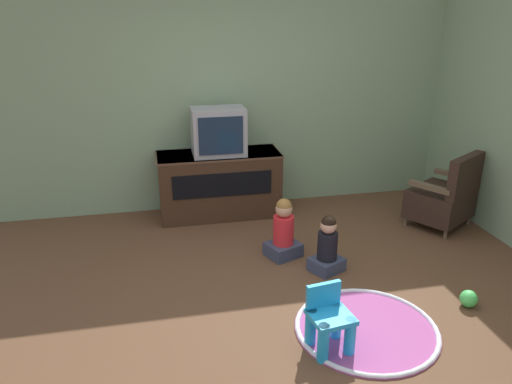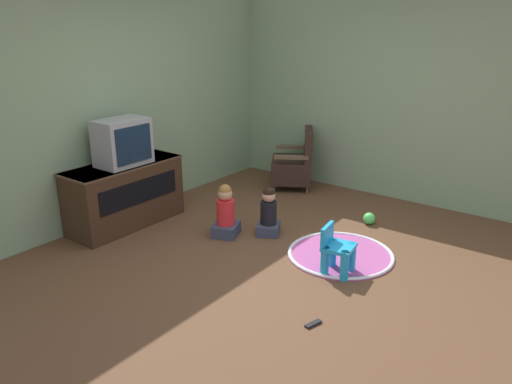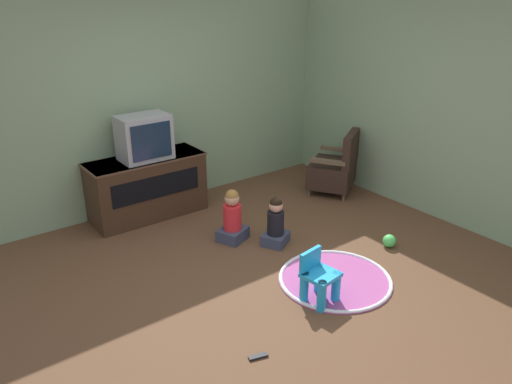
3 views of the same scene
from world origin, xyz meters
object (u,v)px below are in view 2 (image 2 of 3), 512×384
(yellow_kid_chair, at_px, (337,253))
(child_watching_center, at_px, (226,214))
(child_watching_left, at_px, (269,214))
(toy_ball, at_px, (369,218))
(television, at_px, (123,142))
(tv_cabinet, at_px, (125,194))
(remote_control, at_px, (313,324))
(black_armchair, at_px, (294,165))

(yellow_kid_chair, distance_m, child_watching_center, 1.40)
(yellow_kid_chair, xyz_separation_m, child_watching_left, (0.35, 1.04, 0.03))
(yellow_kid_chair, height_order, toy_ball, yellow_kid_chair)
(television, relative_size, child_watching_center, 0.97)
(child_watching_center, bearing_deg, child_watching_left, -71.12)
(tv_cabinet, distance_m, toy_ball, 2.85)
(child_watching_left, distance_m, remote_control, 1.81)
(remote_control, bearing_deg, toy_ball, -150.03)
(television, distance_m, yellow_kid_chair, 2.63)
(child_watching_left, height_order, child_watching_center, child_watching_center)
(television, distance_m, black_armchair, 2.54)
(yellow_kid_chair, height_order, child_watching_left, child_watching_left)
(yellow_kid_chair, bearing_deg, black_armchair, 33.23)
(television, height_order, yellow_kid_chair, television)
(black_armchair, xyz_separation_m, yellow_kid_chair, (-1.91, -1.70, -0.13))
(toy_ball, height_order, remote_control, toy_ball)
(television, xyz_separation_m, remote_control, (-0.46, -2.75, -0.98))
(child_watching_center, bearing_deg, television, 90.10)
(child_watching_center, bearing_deg, remote_control, -141.30)
(toy_ball, bearing_deg, television, 127.29)
(television, distance_m, child_watching_left, 1.80)
(television, bearing_deg, tv_cabinet, 90.00)
(yellow_kid_chair, distance_m, remote_control, 0.94)
(black_armchair, bearing_deg, yellow_kid_chair, 9.96)
(toy_ball, relative_size, remote_control, 0.89)
(tv_cabinet, height_order, toy_ball, tv_cabinet)
(remote_control, bearing_deg, tv_cabinet, -83.05)
(yellow_kid_chair, height_order, remote_control, yellow_kid_chair)
(black_armchair, xyz_separation_m, toy_ball, (-0.63, -1.45, -0.26))
(black_armchair, distance_m, child_watching_center, 1.90)
(yellow_kid_chair, relative_size, toy_ball, 3.33)
(tv_cabinet, xyz_separation_m, toy_ball, (1.70, -2.27, -0.31))
(tv_cabinet, distance_m, television, 0.61)
(black_armchair, distance_m, yellow_kid_chair, 2.56)
(tv_cabinet, height_order, black_armchair, black_armchair)
(black_armchair, distance_m, toy_ball, 1.60)
(television, bearing_deg, remote_control, -99.49)
(yellow_kid_chair, bearing_deg, tv_cabinet, 90.85)
(television, relative_size, remote_control, 3.67)
(tv_cabinet, distance_m, black_armchair, 2.46)
(television, height_order, toy_ball, television)
(tv_cabinet, distance_m, child_watching_center, 1.22)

